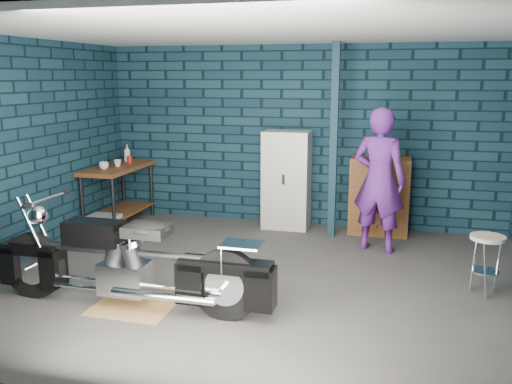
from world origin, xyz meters
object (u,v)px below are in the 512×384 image
at_px(person, 379,180).
at_px(locker, 287,180).
at_px(motorcycle, 130,256).
at_px(shop_stool, 485,265).
at_px(workbench, 119,195).
at_px(tool_chest, 379,196).
at_px(storage_bin, 104,224).

distance_m(person, locker, 1.59).
distance_m(motorcycle, shop_stool, 3.63).
height_order(locker, shop_stool, locker).
xyz_separation_m(workbench, tool_chest, (3.87, 0.48, 0.10)).
height_order(storage_bin, tool_chest, tool_chest).
relative_size(person, tool_chest, 1.68).
xyz_separation_m(person, locker, (-1.36, 0.79, -0.21)).
bearing_deg(workbench, motorcycle, -59.64).
xyz_separation_m(storage_bin, shop_stool, (5.01, -1.04, 0.19)).
xyz_separation_m(motorcycle, shop_stool, (3.41, 1.24, -0.22)).
relative_size(workbench, shop_stool, 2.19).
xyz_separation_m(workbench, motorcycle, (1.62, -2.77, 0.08)).
height_order(motorcycle, locker, locker).
relative_size(tool_chest, shop_stool, 1.74).
bearing_deg(storage_bin, locker, 21.43).
relative_size(storage_bin, shop_stool, 0.68).
distance_m(motorcycle, tool_chest, 3.95).
height_order(storage_bin, locker, locker).
relative_size(motorcycle, tool_chest, 2.21).
relative_size(workbench, motorcycle, 0.57).
bearing_deg(workbench, tool_chest, 7.07).
xyz_separation_m(storage_bin, locker, (2.50, 0.98, 0.59)).
bearing_deg(shop_stool, storage_bin, 168.31).
height_order(motorcycle, storage_bin, motorcycle).
height_order(person, tool_chest, person).
relative_size(motorcycle, storage_bin, 5.67).
height_order(workbench, locker, locker).
bearing_deg(workbench, shop_stool, -16.99).
distance_m(workbench, tool_chest, 3.90).
height_order(person, storage_bin, person).
bearing_deg(storage_bin, motorcycle, -54.79).
xyz_separation_m(workbench, shop_stool, (5.03, -1.54, -0.14)).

